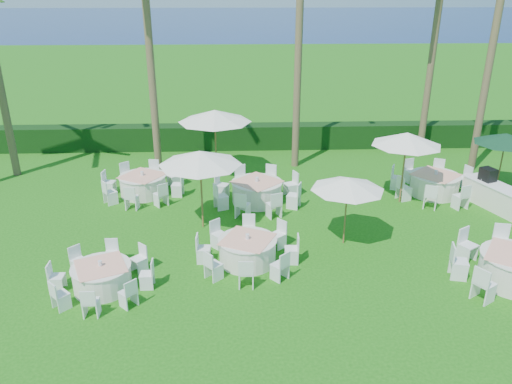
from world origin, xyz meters
TOP-DOWN VIEW (x-y plane):
  - ground at (0.00, 0.00)m, footprint 120.00×120.00m
  - hedge at (0.00, 12.00)m, footprint 34.00×1.00m
  - ocean at (0.00, 102.00)m, footprint 260.00×260.00m
  - banquet_table_a at (-5.29, -0.61)m, footprint 2.80×2.80m
  - banquet_table_b at (-1.29, 0.66)m, footprint 3.06×3.06m
  - banquet_table_d at (-5.29, 6.04)m, footprint 3.23×3.23m
  - banquet_table_e at (-0.82, 5.11)m, footprint 3.29×3.29m
  - banquet_table_f at (6.22, 5.60)m, footprint 3.31×3.31m
  - umbrella_a at (-2.77, 3.07)m, footprint 2.76×2.76m
  - umbrella_b at (1.83, 1.72)m, footprint 2.31×2.31m
  - umbrella_c at (-2.47, 8.05)m, footprint 3.09×3.09m
  - umbrella_d at (4.66, 4.92)m, footprint 2.58×2.58m
  - umbrella_green at (8.97, 5.98)m, footprint 2.43×2.43m
  - buffet_table at (8.20, 3.66)m, footprint 2.09×3.96m
  - palm_b at (-5.08, 8.85)m, footprint 4.41×4.05m
  - palm_c at (1.10, 9.22)m, footprint 4.22×4.38m
  - palm_d at (7.49, 10.81)m, footprint 4.37×4.24m
  - palm_e at (9.03, 8.44)m, footprint 4.16×4.40m

SIDE VIEW (x-z plane):
  - ground at x=0.00m, z-range 0.00..0.00m
  - ocean at x=0.00m, z-range 0.00..0.00m
  - banquet_table_a at x=-5.29m, z-range -0.06..0.80m
  - banquet_table_b at x=-1.29m, z-range -0.06..0.87m
  - banquet_table_d at x=-5.29m, z-range -0.06..0.91m
  - banquet_table_f at x=6.22m, z-range -0.06..0.95m
  - banquet_table_e at x=-0.82m, z-range -0.06..0.96m
  - buffet_table at x=8.20m, z-range -0.21..1.18m
  - hedge at x=0.00m, z-range 0.00..1.20m
  - umbrella_b at x=1.83m, z-range 0.93..3.18m
  - umbrella_green at x=8.97m, z-range 0.97..3.34m
  - umbrella_a at x=-2.77m, z-range 1.13..3.87m
  - umbrella_d at x=4.66m, z-range 1.13..3.88m
  - umbrella_c at x=-2.47m, z-range 1.20..4.11m
  - palm_d at x=7.49m, z-range 0.45..8.70m
  - palm_b at x=-5.08m, z-range 0.47..10.18m
  - palm_e at x=9.03m, z-range 0.47..10.31m
  - palm_c at x=1.10m, z-range 0.48..11.65m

